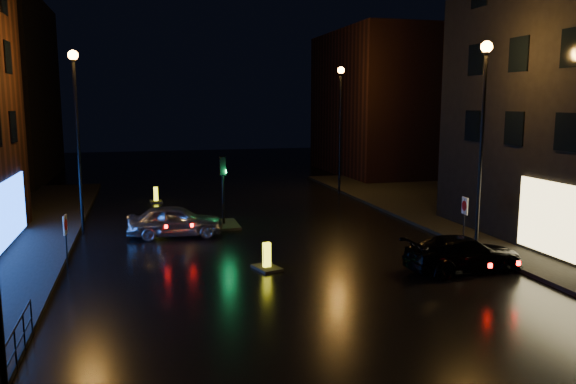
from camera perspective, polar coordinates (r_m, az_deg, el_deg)
name	(u,v)px	position (r m, az deg, el deg)	size (l,w,h in m)	color
ground	(346,334)	(15.39, 5.89, -14.15)	(120.00, 120.00, 0.00)	black
pavement_right	(569,233)	(29.14, 26.61, -3.76)	(12.00, 44.00, 0.15)	black
building_far_right	(379,103)	(49.46, 9.26, 8.87)	(8.00, 14.00, 12.00)	black
street_lamp_lfar	(76,114)	(27.35, -20.70, 7.45)	(0.44, 0.44, 8.37)	black
street_lamp_rnear	(483,116)	(23.13, 19.19, 7.34)	(0.44, 0.44, 8.37)	black
street_lamp_rfar	(340,110)	(37.49, 5.34, 8.26)	(0.44, 0.44, 8.37)	black
traffic_signal	(224,216)	(28.04, -6.56, -2.42)	(1.40, 2.40, 3.45)	black
guard_railing	(5,359)	(13.63, -26.84, -14.90)	(0.05, 6.04, 1.00)	black
silver_hatchback	(175,221)	(26.14, -11.37, -2.88)	(1.72, 4.27, 1.46)	#ACAEB4
dark_sedan	(464,254)	(21.42, 17.40, -6.00)	(1.80, 4.43, 1.29)	black
bollard_near	(267,263)	(20.77, -2.17, -7.26)	(1.06, 1.32, 1.00)	black
bollard_far	(156,199)	(35.47, -13.26, -0.68)	(0.78, 1.11, 0.94)	black
road_sign_left	(66,230)	(21.57, -21.67, -3.58)	(0.10, 0.51, 2.10)	black
road_sign_right	(465,210)	(24.48, 17.50, -1.77)	(0.13, 0.53, 2.18)	black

